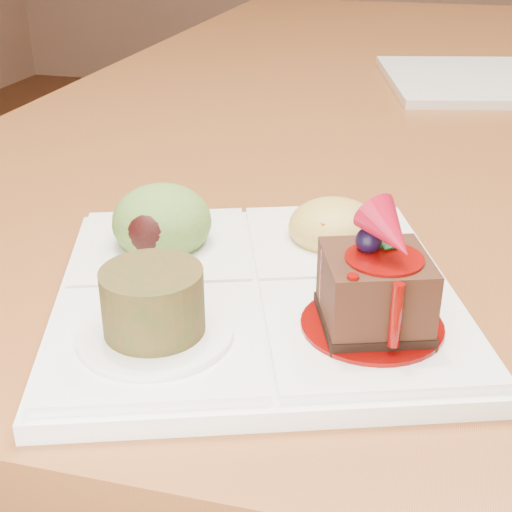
# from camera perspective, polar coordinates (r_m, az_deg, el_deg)

# --- Properties ---
(ground) EXTENTS (6.00, 6.00, 0.00)m
(ground) POSITION_cam_1_polar(r_m,az_deg,el_deg) (1.49, 10.47, -15.53)
(ground) COLOR #512817
(dining_table) EXTENTS (1.00, 1.80, 0.75)m
(dining_table) POSITION_cam_1_polar(r_m,az_deg,el_deg) (1.16, 13.24, 10.63)
(dining_table) COLOR brown
(dining_table) RESTS_ON ground
(sampler_plate) EXTENTS (0.32, 0.32, 0.10)m
(sampler_plate) POSITION_cam_1_polar(r_m,az_deg,el_deg) (0.46, -0.28, -1.51)
(sampler_plate) COLOR white
(sampler_plate) RESTS_ON dining_table
(second_plate) EXTENTS (0.35, 0.35, 0.01)m
(second_plate) POSITION_cam_1_polar(r_m,az_deg,el_deg) (1.11, 18.22, 13.22)
(second_plate) COLOR white
(second_plate) RESTS_ON dining_table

